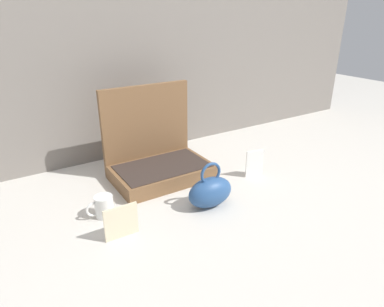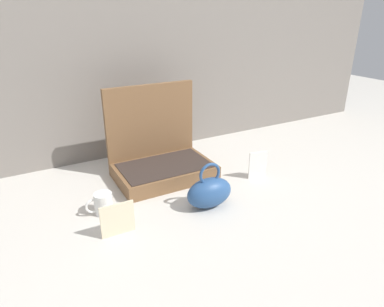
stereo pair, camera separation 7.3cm
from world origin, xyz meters
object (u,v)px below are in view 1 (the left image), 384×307
Objects in this scene: coffee_mug at (103,206)px; poster_card_right at (121,222)px; teal_pouch_handbag at (210,191)px; info_card_left at (255,163)px; open_suitcase at (157,157)px.

poster_card_right reaches higher than coffee_mug.
teal_pouch_handbag is 0.33m from info_card_left.
teal_pouch_handbag is 1.57× the size of poster_card_right.
open_suitcase is 0.45m from info_card_left.
info_card_left is (0.69, -0.05, 0.02)m from coffee_mug.
poster_card_right is (-0.68, -0.11, -0.00)m from info_card_left.
coffee_mug is 0.70m from info_card_left.
teal_pouch_handbag is at bearing 1.18° from poster_card_right.
teal_pouch_handbag is 0.36m from poster_card_right.
teal_pouch_handbag is at bearing -81.14° from open_suitcase.
info_card_left is at bearing 17.80° from teal_pouch_handbag.
teal_pouch_handbag reaches higher than info_card_left.
coffee_mug is 0.81× the size of info_card_left.
poster_card_right is (-0.31, -0.35, -0.03)m from open_suitcase.
coffee_mug is at bearing 94.31° from poster_card_right.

